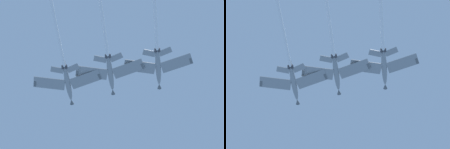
# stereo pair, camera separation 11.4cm
# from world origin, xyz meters

# --- Properties ---
(jet_inner_left) EXTENTS (43.65, 24.07, 11.08)m
(jet_inner_left) POSITION_xyz_m (-8.91, 12.11, 137.47)
(jet_inner_left) COLOR gray
(jet_centre) EXTENTS (45.34, 24.92, 11.34)m
(jet_centre) POSITION_xyz_m (-7.94, -1.05, 137.06)
(jet_centre) COLOR gray
(jet_inner_right) EXTENTS (42.14, 24.24, 10.88)m
(jet_inner_right) POSITION_xyz_m (-2.26, -13.82, 137.75)
(jet_inner_right) COLOR gray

